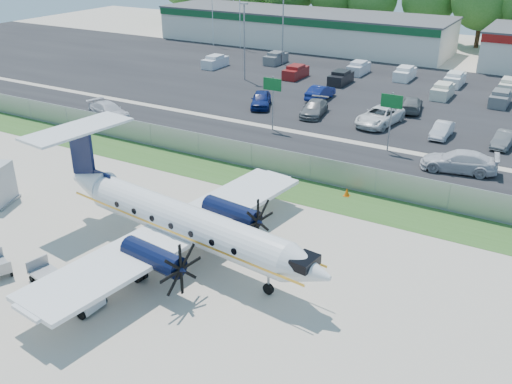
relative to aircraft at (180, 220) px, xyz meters
The scene contains 27 objects.
ground 2.97m from the aircraft, 19.62° to the right, with size 170.00×170.00×0.00m, color #B8AD9C.
grass_verge 11.74m from the aircraft, 81.28° to the left, with size 170.00×4.00×0.02m, color #2D561E.
access_road 18.61m from the aircraft, 84.57° to the left, with size 170.00×8.00×0.02m, color black.
parking_lot 39.48m from the aircraft, 87.46° to the left, with size 170.00×32.00×0.02m, color black.
perimeter_fence 13.56m from the aircraft, 82.57° to the left, with size 120.00×0.06×1.99m.
building_west 65.27m from the aircraft, 109.94° to the left, with size 46.40×12.40×5.24m.
sign_left 23.18m from the aircraft, 105.68° to the left, with size 1.80×0.26×5.00m.
sign_mid 22.82m from the aircraft, 77.98° to the left, with size 1.80×0.26×5.00m.
flagpole_west 64.31m from the aircraft, 122.15° to the left, with size 1.06×0.12×10.00m.
flagpole_east 61.80m from the aircraft, 118.22° to the left, with size 1.06×0.12×10.00m.
light_pole_nw 41.70m from the aircraft, 116.03° to the left, with size 0.90×0.35×9.09m.
light_pole_sw 50.86m from the aircraft, 111.07° to the left, with size 0.90×0.35×9.09m.
tree_line 73.44m from the aircraft, 88.64° to the left, with size 112.00×6.00×14.00m, color #29601C, non-canonical shape.
aircraft is the anchor object (origin of this frame).
pushback_tug 6.74m from the aircraft, 102.72° to the right, with size 2.22×1.60×1.19m.
baggage_cart_far 7.50m from the aircraft, 128.95° to the right, with size 2.26×1.62×1.08m.
cone_starboard_wing 13.43m from the aircraft, 67.35° to the left, with size 0.43×0.43×0.61m.
road_car_west 27.96m from the aircraft, 141.46° to the left, with size 2.17×5.34×1.55m, color silver.
road_car_mid 23.50m from the aircraft, 62.34° to the left, with size 2.30×5.67×1.64m, color silver.
parked_car_a 30.30m from the aircraft, 110.91° to the left, with size 1.92×4.77×1.62m, color navy.
parked_car_b 28.82m from the aircraft, 99.54° to the left, with size 2.04×5.01×1.46m, color #595B5E.
parked_car_c 28.86m from the aircraft, 86.28° to the left, with size 2.79×6.04×1.68m, color silver.
parked_car_d 29.29m from the aircraft, 74.40° to the left, with size 1.39×3.98×1.31m, color silver.
parked_car_e 31.18m from the aircraft, 65.20° to the left, with size 1.39×3.99×1.32m, color #595B5E.
parked_car_f 34.70m from the aircraft, 101.01° to the left, with size 1.64×4.71×1.55m, color navy.
parked_car_g 34.88m from the aircraft, 84.70° to the left, with size 2.03×4.98×1.45m, color #595B5E.
far_parking_rows 44.47m from the aircraft, 87.75° to the left, with size 56.00×10.00×1.60m, color gray, non-canonical shape.
Camera 1 is at (15.83, -21.54, 17.09)m, focal length 40.00 mm.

